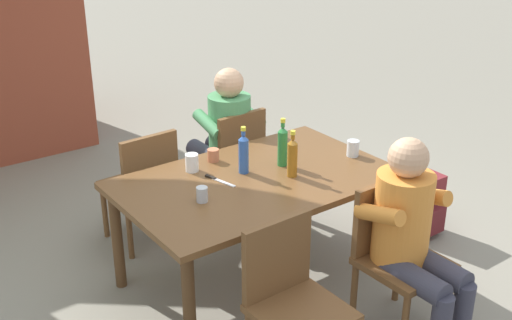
# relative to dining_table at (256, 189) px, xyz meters

# --- Properties ---
(ground_plane) EXTENTS (24.00, 24.00, 0.00)m
(ground_plane) POSITION_rel_dining_table_xyz_m (0.00, 0.00, -0.65)
(ground_plane) COLOR gray
(dining_table) EXTENTS (1.68, 1.05, 0.73)m
(dining_table) POSITION_rel_dining_table_xyz_m (0.00, 0.00, 0.00)
(dining_table) COLOR brown
(dining_table) RESTS_ON ground_plane
(chair_near_right) EXTENTS (0.45, 0.45, 0.87)m
(chair_near_right) POSITION_rel_dining_table_xyz_m (0.38, -0.82, -0.16)
(chair_near_right) COLOR brown
(chair_near_right) RESTS_ON ground_plane
(chair_far_right) EXTENTS (0.46, 0.46, 0.87)m
(chair_far_right) POSITION_rel_dining_table_xyz_m (0.38, 0.82, -0.16)
(chair_far_right) COLOR brown
(chair_far_right) RESTS_ON ground_plane
(chair_far_left) EXTENTS (0.46, 0.46, 0.87)m
(chair_far_left) POSITION_rel_dining_table_xyz_m (-0.37, 0.82, -0.16)
(chair_far_left) COLOR brown
(chair_far_left) RESTS_ON ground_plane
(chair_near_left) EXTENTS (0.45, 0.45, 0.87)m
(chair_near_left) POSITION_rel_dining_table_xyz_m (-0.38, -0.82, -0.16)
(chair_near_left) COLOR brown
(chair_near_left) RESTS_ON ground_plane
(person_in_white_shirt) EXTENTS (0.47, 0.61, 1.18)m
(person_in_white_shirt) POSITION_rel_dining_table_xyz_m (0.38, -0.93, 0.00)
(person_in_white_shirt) COLOR orange
(person_in_white_shirt) RESTS_ON ground_plane
(person_in_plaid_shirt) EXTENTS (0.47, 0.61, 1.18)m
(person_in_plaid_shirt) POSITION_rel_dining_table_xyz_m (0.38, 0.93, 0.00)
(person_in_plaid_shirt) COLOR #4C935B
(person_in_plaid_shirt) RESTS_ON ground_plane
(bottle_blue) EXTENTS (0.06, 0.06, 0.31)m
(bottle_blue) POSITION_rel_dining_table_xyz_m (-0.02, 0.11, 0.21)
(bottle_blue) COLOR #2D56A3
(bottle_blue) RESTS_ON dining_table
(bottle_amber) EXTENTS (0.06, 0.06, 0.30)m
(bottle_amber) POSITION_rel_dining_table_xyz_m (0.20, -0.11, 0.21)
(bottle_amber) COLOR #996019
(bottle_amber) RESTS_ON dining_table
(bottle_green) EXTENTS (0.06, 0.06, 0.32)m
(bottle_green) POSITION_rel_dining_table_xyz_m (0.25, 0.06, 0.22)
(bottle_green) COLOR #287A38
(bottle_green) RESTS_ON dining_table
(cup_white) EXTENTS (0.08, 0.08, 0.11)m
(cup_white) POSITION_rel_dining_table_xyz_m (-0.27, 0.32, 0.14)
(cup_white) COLOR white
(cup_white) RESTS_ON dining_table
(cup_terracotta) EXTENTS (0.08, 0.08, 0.08)m
(cup_terracotta) POSITION_rel_dining_table_xyz_m (-0.07, 0.38, 0.12)
(cup_terracotta) COLOR #BC6B47
(cup_terracotta) RESTS_ON dining_table
(cup_glass) EXTENTS (0.08, 0.08, 0.11)m
(cup_glass) POSITION_rel_dining_table_xyz_m (0.73, -0.10, 0.13)
(cup_glass) COLOR silver
(cup_glass) RESTS_ON dining_table
(cup_steel) EXTENTS (0.07, 0.07, 0.09)m
(cup_steel) POSITION_rel_dining_table_xyz_m (-0.44, -0.08, 0.12)
(cup_steel) COLOR #B2B7BC
(cup_steel) RESTS_ON dining_table
(table_knife) EXTENTS (0.08, 0.24, 0.01)m
(table_knife) POSITION_rel_dining_table_xyz_m (-0.21, 0.10, 0.08)
(table_knife) COLOR silver
(table_knife) RESTS_ON dining_table
(backpack_by_near_side) EXTENTS (0.30, 0.23, 0.46)m
(backpack_by_near_side) POSITION_rel_dining_table_xyz_m (1.34, -0.25, -0.43)
(backpack_by_near_side) COLOR maroon
(backpack_by_near_side) RESTS_ON ground_plane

